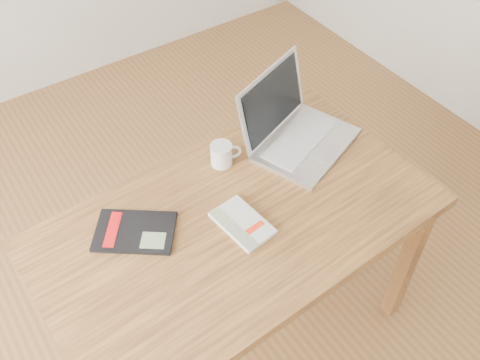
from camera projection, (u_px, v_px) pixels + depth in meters
room at (152, 64)px, 1.28m from camera, size 4.04×4.04×2.70m
desk at (238, 235)px, 1.80m from camera, size 1.32×0.79×0.75m
white_guidebook at (242, 223)px, 1.71m from camera, size 0.14×0.21×0.02m
black_guidebook at (135, 232)px, 1.69m from camera, size 0.30×0.28×0.01m
laptop at (294, 129)px, 1.95m from camera, size 0.46×0.43×0.26m
coffee_mug at (222, 154)px, 1.87m from camera, size 0.11×0.08×0.08m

